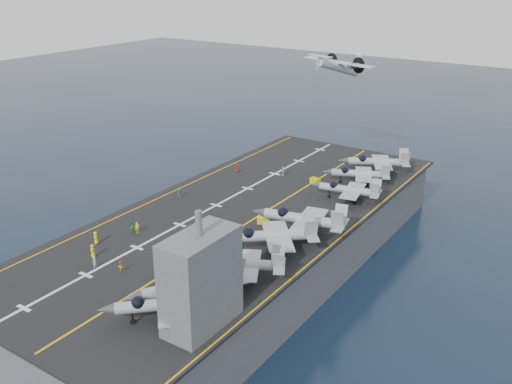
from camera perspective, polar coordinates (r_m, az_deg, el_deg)
The scene contains 29 objects.
ground at distance 104.73m, azimuth -1.23°, elevation -7.30°, with size 500.00×500.00×0.00m, color #142135.
hull at distance 102.39m, azimuth -1.25°, elevation -4.85°, with size 36.00×90.00×10.00m, color #56595E.
flight_deck at distance 100.16m, azimuth -1.27°, elevation -2.19°, with size 38.00×92.00×0.40m, color black.
foul_line at distance 98.52m, azimuth 0.15°, elevation -2.47°, with size 0.35×90.00×0.02m, color gold.
landing_centerline at distance 103.36m, azimuth -4.00°, elevation -1.32°, with size 0.50×90.00×0.02m, color silver.
deck_edge_port at distance 109.98m, azimuth -8.55°, elevation -0.06°, with size 0.25×90.00×0.02m, color gold.
deck_edge_stbd at distance 91.68m, azimuth 8.27°, elevation -4.67°, with size 0.25×90.00×0.02m, color gold.
island_superstructure at distance 67.24m, azimuth -5.57°, elevation -7.76°, with size 5.00×10.00×15.00m, color #56595E, non-canonical shape.
fighter_jet_0 at distance 71.04m, azimuth -9.09°, elevation -10.91°, with size 16.92×16.76×4.96m, color #949BA2, non-canonical shape.
fighter_jet_1 at distance 74.05m, azimuth -6.38°, elevation -9.02°, with size 17.33×19.19×5.55m, color #9CA5AC, non-canonical shape.
fighter_jet_2 at distance 78.85m, azimuth -1.41°, elevation -7.15°, with size 16.43×14.67×4.76m, color gray, non-canonical shape.
fighter_jet_3 at distance 85.92m, azimuth 1.59°, elevation -4.29°, with size 19.01×18.30×5.52m, color #A3ABB3, non-canonical shape.
fighter_jet_4 at distance 91.65m, azimuth 4.80°, elevation -2.62°, with size 17.69×13.62×5.50m, color #939DA3, non-canonical shape.
fighter_jet_6 at distance 105.64m, azimuth 9.29°, elevation 0.28°, with size 14.64×11.20×4.57m, color #A1A8B2, non-canonical shape.
fighter_jet_7 at distance 114.14m, azimuth 10.36°, elevation 1.88°, with size 15.77×13.57×4.62m, color #959DA5, non-canonical shape.
fighter_jet_8 at distance 121.17m, azimuth 12.11°, elevation 3.04°, with size 17.45×15.42×5.07m, color #8E979D, non-canonical shape.
tow_cart_a at distance 84.70m, azimuth -5.84°, elevation -6.43°, with size 2.18×1.49×1.26m, color gold, non-canonical shape.
tow_cart_b at distance 95.87m, azimuth 0.75°, elevation -2.82°, with size 2.32×1.97×1.18m, color yellow, non-canonical shape.
tow_cart_c at distance 113.72m, azimuth 5.93°, elevation 1.11°, with size 2.08×1.60×1.12m, color #D1C507, non-canonical shape.
crew_0 at distance 92.28m, azimuth -15.72°, elevation -4.43°, with size 1.40×1.47×2.05m, color yellow.
crew_1 at distance 94.30m, azimuth -11.78°, elevation -3.51°, with size 1.28×1.37×1.91m, color yellow.
crew_2 at distance 94.59m, azimuth -12.25°, elevation -3.42°, with size 1.46×1.43×2.05m, color #268E2E.
crew_3 at distance 107.33m, azimuth -7.68°, elevation -0.04°, with size 1.21×1.35×1.87m, color #1C8329.
crew_4 at distance 117.30m, azimuth 2.73°, elevation 2.11°, with size 1.30×1.47×2.05m, color silver.
crew_5 at distance 119.33m, azimuth -1.85°, elevation 2.38°, with size 0.95×1.16×1.68m, color #B21919.
crew_6 at distance 85.48m, azimuth -15.86°, elevation -6.74°, with size 0.90×1.19×1.79m, color silver.
crew_7 at distance 83.55m, azimuth -13.39°, elevation -7.26°, with size 1.00×1.15×1.60m, color yellow.
transport_plane at distance 144.99m, azimuth 8.22°, elevation 12.25°, with size 24.92×20.31×5.11m, color silver, non-canonical shape.
crew_8 at distance 88.40m, azimuth -16.02°, elevation -5.67°, with size 1.40×1.47×2.05m, color yellow.
Camera 1 is at (52.75, -74.72, 51.01)m, focal length 40.00 mm.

